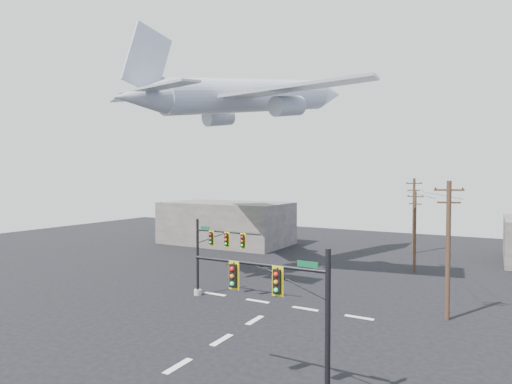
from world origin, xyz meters
The scene contains 10 objects.
ground centered at (0.00, 0.00, 0.00)m, with size 120.00×120.00×0.00m, color black.
lane_markings centered at (0.00, 5.33, 0.01)m, with size 14.00×21.20×0.01m.
signal_mast_near centered at (6.68, -0.41, 3.65)m, with size 6.97×0.74×6.76m.
signal_mast_far centered at (-5.65, 11.08, 3.53)m, with size 6.18×0.69×6.24m.
utility_pole_a centered at (11.31, 14.45, 4.92)m, with size 1.86×0.58×9.41m.
utility_pole_b centered at (6.99, 28.55, 4.31)m, with size 1.63×0.60×8.25m.
utility_pole_c centered at (5.08, 40.05, 4.98)m, with size 1.84×0.89×9.51m.
power_lines centered at (7.78, 27.15, 8.20)m, with size 7.96×25.61×0.07m.
airliner centered at (-7.81, 21.24, 17.87)m, with size 27.48×29.70×7.96m.
building_left centered at (-20.00, 35.00, 3.00)m, with size 18.00×10.00×6.00m, color slate.
Camera 1 is at (13.98, -16.80, 9.65)m, focal length 30.00 mm.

